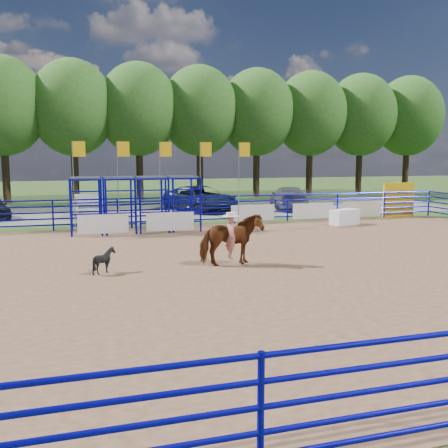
{
  "coord_description": "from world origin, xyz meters",
  "views": [
    {
      "loc": [
        -4.78,
        -14.71,
        3.55
      ],
      "look_at": [
        -0.2,
        1.0,
        1.3
      ],
      "focal_mm": 40.0,
      "sensor_mm": 36.0,
      "label": 1
    }
  ],
  "objects_px": {
    "horse_and_rider": "(231,237)",
    "calf": "(104,260)",
    "car_b": "(88,205)",
    "car_c": "(200,198)",
    "announcer_table": "(344,217)",
    "car_d": "(288,198)"
  },
  "relations": [
    {
      "from": "announcer_table",
      "to": "horse_and_rider",
      "type": "xyz_separation_m",
      "value": [
        -8.4,
        -7.49,
        0.51
      ]
    },
    {
      "from": "announcer_table",
      "to": "car_c",
      "type": "xyz_separation_m",
      "value": [
        -5.57,
        8.48,
        0.4
      ]
    },
    {
      "from": "car_b",
      "to": "car_c",
      "type": "xyz_separation_m",
      "value": [
        7.01,
        1.33,
        0.13
      ]
    },
    {
      "from": "announcer_table",
      "to": "car_c",
      "type": "bearing_deg",
      "value": 123.31
    },
    {
      "from": "announcer_table",
      "to": "car_b",
      "type": "distance_m",
      "value": 14.48
    },
    {
      "from": "calf",
      "to": "car_d",
      "type": "xyz_separation_m",
      "value": [
        12.74,
        15.41,
        0.34
      ]
    },
    {
      "from": "calf",
      "to": "announcer_table",
      "type": "bearing_deg",
      "value": -56.65
    },
    {
      "from": "horse_and_rider",
      "to": "car_c",
      "type": "distance_m",
      "value": 16.22
    },
    {
      "from": "car_c",
      "to": "car_b",
      "type": "bearing_deg",
      "value": 171.44
    },
    {
      "from": "calf",
      "to": "car_d",
      "type": "relative_size",
      "value": 0.15
    },
    {
      "from": "calf",
      "to": "car_c",
      "type": "bearing_deg",
      "value": -20.85
    },
    {
      "from": "car_b",
      "to": "horse_and_rider",
      "type": "bearing_deg",
      "value": 100.87
    },
    {
      "from": "announcer_table",
      "to": "calf",
      "type": "bearing_deg",
      "value": -148.97
    },
    {
      "from": "horse_and_rider",
      "to": "calf",
      "type": "relative_size",
      "value": 3.08
    },
    {
      "from": "announcer_table",
      "to": "car_d",
      "type": "bearing_deg",
      "value": 87.5
    },
    {
      "from": "announcer_table",
      "to": "car_b",
      "type": "xyz_separation_m",
      "value": [
        -12.59,
        7.16,
        0.27
      ]
    },
    {
      "from": "calf",
      "to": "car_c",
      "type": "relative_size",
      "value": 0.14
    },
    {
      "from": "calf",
      "to": "car_c",
      "type": "distance_m",
      "value": 17.34
    },
    {
      "from": "horse_and_rider",
      "to": "car_d",
      "type": "height_order",
      "value": "horse_and_rider"
    },
    {
      "from": "announcer_table",
      "to": "car_d",
      "type": "relative_size",
      "value": 0.29
    },
    {
      "from": "horse_and_rider",
      "to": "calf",
      "type": "distance_m",
      "value": 4.03
    },
    {
      "from": "horse_and_rider",
      "to": "calf",
      "type": "xyz_separation_m",
      "value": [
        -4.0,
        0.03,
        -0.52
      ]
    }
  ]
}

